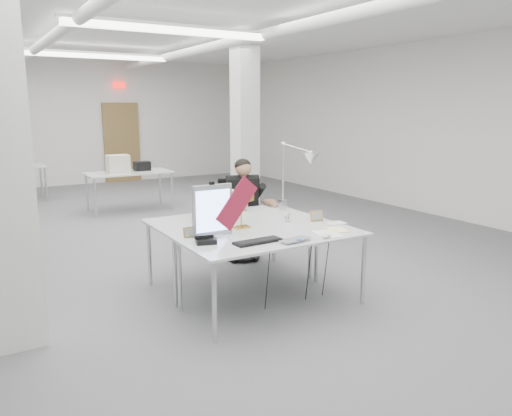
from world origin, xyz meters
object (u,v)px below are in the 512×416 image
(desk_main, at_px, (273,236))
(seated_person, at_px, (243,193))
(office_chair, at_px, (242,220))
(bankers_lamp, at_px, (241,213))
(beige_monitor, at_px, (214,204))
(monitor, at_px, (212,210))
(architect_lamp, at_px, (295,171))
(laptop, at_px, (299,241))
(desk_phone, at_px, (206,241))

(desk_main, xyz_separation_m, seated_person, (0.54, 1.57, 0.16))
(office_chair, bearing_deg, bankers_lamp, -101.19)
(beige_monitor, bearing_deg, monitor, -112.38)
(monitor, bearing_deg, desk_main, -27.64)
(office_chair, distance_m, beige_monitor, 1.08)
(office_chair, bearing_deg, architect_lamp, -56.75)
(desk_main, bearing_deg, monitor, 151.44)
(monitor, relative_size, beige_monitor, 1.40)
(desk_main, distance_m, beige_monitor, 0.97)
(beige_monitor, bearing_deg, office_chair, 48.56)
(laptop, distance_m, beige_monitor, 1.32)
(bankers_lamp, height_order, beige_monitor, beige_monitor)
(monitor, bearing_deg, beige_monitor, 63.36)
(monitor, distance_m, desk_phone, 0.36)
(desk_main, height_order, monitor, monitor)
(seated_person, bearing_deg, desk_phone, -111.62)
(office_chair, distance_m, desk_phone, 2.00)
(monitor, height_order, bankers_lamp, monitor)
(seated_person, height_order, bankers_lamp, seated_person)
(desk_main, height_order, seated_person, seated_person)
(office_chair, relative_size, beige_monitor, 2.89)
(office_chair, bearing_deg, desk_main, -90.54)
(bankers_lamp, bearing_deg, office_chair, 36.22)
(office_chair, distance_m, bankers_lamp, 1.43)
(beige_monitor, height_order, architect_lamp, architect_lamp)
(seated_person, relative_size, desk_phone, 5.50)
(architect_lamp, bearing_deg, monitor, -139.53)
(office_chair, height_order, laptop, office_chair)
(office_chair, height_order, seated_person, seated_person)
(office_chair, relative_size, seated_person, 1.04)
(laptop, xyz_separation_m, beige_monitor, (-0.24, 1.29, 0.16))
(monitor, bearing_deg, seated_person, 51.27)
(seated_person, distance_m, desk_phone, 1.95)
(seated_person, xyz_separation_m, desk_phone, (-1.24, -1.50, -0.12))
(desk_main, relative_size, office_chair, 1.73)
(seated_person, relative_size, beige_monitor, 2.79)
(desk_phone, xyz_separation_m, beige_monitor, (0.51, 0.86, 0.15))
(architect_lamp, bearing_deg, laptop, -102.49)
(laptop, xyz_separation_m, desk_phone, (-0.75, 0.43, 0.01))
(desk_main, bearing_deg, beige_monitor, 101.25)
(architect_lamp, bearing_deg, beige_monitor, -169.84)
(laptop, relative_size, architect_lamp, 0.32)
(desk_main, distance_m, architect_lamp, 1.20)
(desk_main, relative_size, monitor, 3.57)
(office_chair, xyz_separation_m, beige_monitor, (-0.73, -0.69, 0.40))
(desk_phone, height_order, beige_monitor, beige_monitor)
(office_chair, bearing_deg, seated_person, -72.07)
(bankers_lamp, distance_m, beige_monitor, 0.52)
(office_chair, relative_size, laptop, 3.24)
(monitor, distance_m, laptop, 0.89)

